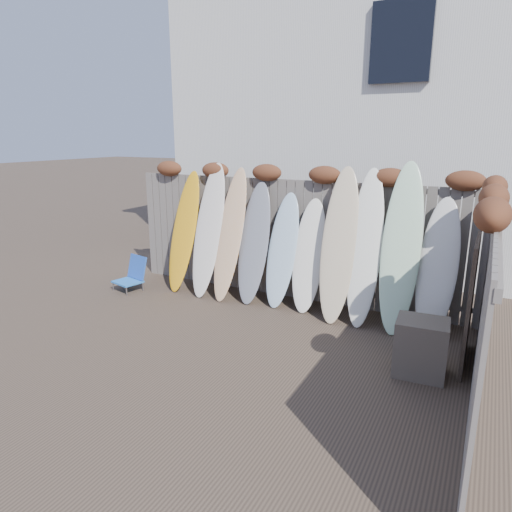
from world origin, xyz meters
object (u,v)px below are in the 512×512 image
at_px(wooden_crate, 421,347).
at_px(beach_chair, 132,274).
at_px(surfboard_0, 184,231).
at_px(lattice_panel, 470,303).

bearing_deg(wooden_crate, beach_chair, 171.22).
xyz_separation_m(beach_chair, wooden_crate, (5.04, -0.78, 0.05)).
bearing_deg(wooden_crate, surfboard_0, 162.93).
relative_size(beach_chair, wooden_crate, 0.91).
bearing_deg(surfboard_0, beach_chair, -140.93).
bearing_deg(beach_chair, wooden_crate, -8.78).
height_order(beach_chair, lattice_panel, lattice_panel).
bearing_deg(surfboard_0, lattice_panel, -4.24).
relative_size(lattice_panel, surfboard_0, 0.71).
relative_size(wooden_crate, lattice_panel, 0.43).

